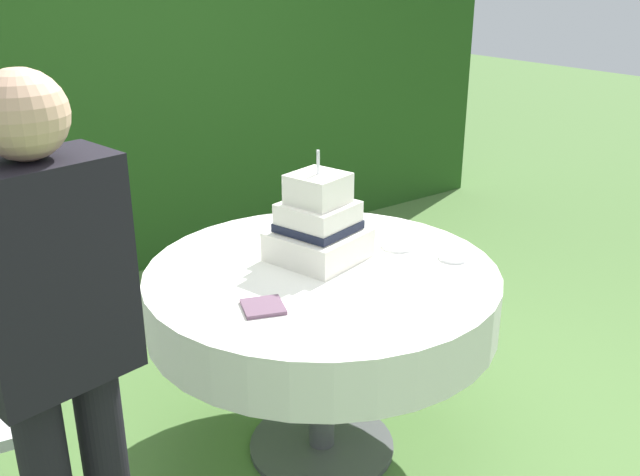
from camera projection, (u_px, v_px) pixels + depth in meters
The scene contains 8 objects.
ground_plane at pixel (322, 446), 2.82m from camera, with size 20.00×20.00×0.00m, color #547A3D.
foliage_hedge at pixel (78, 20), 4.00m from camera, with size 6.00×0.53×2.98m, color #234C19.
cake_table at pixel (322, 296), 2.58m from camera, with size 1.27×1.27×0.77m.
wedding_cake at pixel (318, 225), 2.59m from camera, with size 0.37×0.37×0.41m.
serving_plate_near at pixel (453, 257), 2.62m from camera, with size 0.11×0.11×0.01m, color white.
serving_plate_far at pixel (398, 246), 2.73m from camera, with size 0.13×0.13×0.01m, color white.
napkin_stack at pixel (263, 307), 2.25m from camera, with size 0.13×0.13×0.01m, color #6B4C60.
standing_person at pixel (58, 349), 1.71m from camera, with size 0.39×0.26×1.60m.
Camera 1 is at (-1.39, -1.86, 1.81)m, focal length 39.76 mm.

